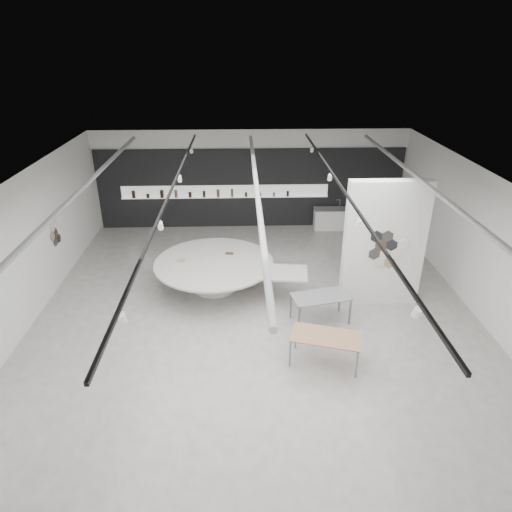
{
  "coord_description": "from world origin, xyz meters",
  "views": [
    {
      "loc": [
        -0.38,
        -10.19,
        6.93
      ],
      "look_at": [
        0.01,
        1.2,
        1.4
      ],
      "focal_mm": 32.0,
      "sensor_mm": 36.0,
      "label": 1
    }
  ],
  "objects_px": {
    "display_island": "(217,271)",
    "sample_table_wood": "(326,338)",
    "sample_table_stone": "(321,298)",
    "kitchen_counter": "(332,219)",
    "partition_column": "(384,244)"
  },
  "relations": [
    {
      "from": "partition_column",
      "to": "sample_table_stone",
      "type": "height_order",
      "value": "partition_column"
    },
    {
      "from": "sample_table_wood",
      "to": "sample_table_stone",
      "type": "xyz_separation_m",
      "value": [
        0.16,
        1.72,
        0.02
      ]
    },
    {
      "from": "display_island",
      "to": "sample_table_stone",
      "type": "height_order",
      "value": "display_island"
    },
    {
      "from": "sample_table_stone",
      "to": "kitchen_counter",
      "type": "xyz_separation_m",
      "value": [
        1.53,
        6.47,
        -0.29
      ]
    },
    {
      "from": "display_island",
      "to": "sample_table_wood",
      "type": "height_order",
      "value": "display_island"
    },
    {
      "from": "partition_column",
      "to": "sample_table_wood",
      "type": "distance_m",
      "value": 3.51
    },
    {
      "from": "display_island",
      "to": "sample_table_wood",
      "type": "distance_m",
      "value": 4.45
    },
    {
      "from": "display_island",
      "to": "sample_table_wood",
      "type": "relative_size",
      "value": 2.69
    },
    {
      "from": "display_island",
      "to": "kitchen_counter",
      "type": "height_order",
      "value": "kitchen_counter"
    },
    {
      "from": "kitchen_counter",
      "to": "partition_column",
      "type": "bearing_deg",
      "value": -86.45
    },
    {
      "from": "display_island",
      "to": "sample_table_stone",
      "type": "distance_m",
      "value": 3.38
    },
    {
      "from": "display_island",
      "to": "sample_table_stone",
      "type": "relative_size",
      "value": 2.87
    },
    {
      "from": "sample_table_stone",
      "to": "kitchen_counter",
      "type": "bearing_deg",
      "value": 76.67
    },
    {
      "from": "display_island",
      "to": "sample_table_wood",
      "type": "bearing_deg",
      "value": -46.96
    },
    {
      "from": "sample_table_wood",
      "to": "display_island",
      "type": "bearing_deg",
      "value": 126.76
    }
  ]
}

